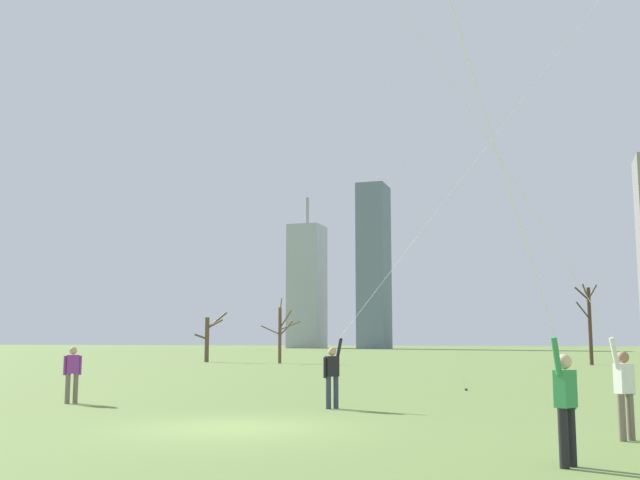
# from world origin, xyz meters

# --- Properties ---
(ground_plane) EXTENTS (400.00, 400.00, 0.00)m
(ground_plane) POSITION_xyz_m (0.00, 0.00, 0.00)
(ground_plane) COLOR olive
(kite_flyer_foreground_right_teal) EXTENTS (6.13, 2.75, 11.72)m
(kite_flyer_foreground_right_teal) POSITION_xyz_m (7.06, 0.06, 2.09)
(kite_flyer_foreground_right_teal) COLOR #726656
(kite_flyer_foreground_right_teal) RESTS_ON ground
(kite_flyer_midfield_center_green) EXTENTS (2.53, 7.86, 9.47)m
(kite_flyer_midfield_center_green) POSITION_xyz_m (6.30, -4.13, 2.19)
(kite_flyer_midfield_center_green) COLOR black
(kite_flyer_midfield_center_green) RESTS_ON ground
(kite_flyer_far_back_orange) EXTENTS (10.33, 5.76, 15.81)m
(kite_flyer_far_back_orange) POSITION_xyz_m (2.98, 6.03, 4.32)
(kite_flyer_far_back_orange) COLOR #33384C
(kite_flyer_far_back_orange) RESTS_ON ground
(bystander_strolling_midfield) EXTENTS (0.39, 0.38, 1.62)m
(bystander_strolling_midfield) POSITION_xyz_m (-6.92, 4.05, 0.90)
(bystander_strolling_midfield) COLOR #726656
(bystander_strolling_midfield) RESTS_ON ground
(bare_tree_right_of_center) EXTENTS (2.57, 2.64, 4.91)m
(bare_tree_right_of_center) POSITION_xyz_m (-13.83, 39.63, 2.38)
(bare_tree_right_of_center) COLOR brown
(bare_tree_right_of_center) RESTS_ON ground
(bare_tree_rightmost) EXTENTS (2.55, 1.06, 4.10)m
(bare_tree_rightmost) POSITION_xyz_m (-20.58, 40.85, 2.07)
(bare_tree_rightmost) COLOR brown
(bare_tree_rightmost) RESTS_ON ground
(bare_tree_far_right_edge) EXTENTS (1.58, 1.95, 5.76)m
(bare_tree_far_right_edge) POSITION_xyz_m (8.79, 42.97, 3.19)
(bare_tree_far_right_edge) COLOR #423326
(bare_tree_far_right_edge) RESTS_ON ground
(skyline_mid_tower_right) EXTENTS (6.83, 7.63, 32.35)m
(skyline_mid_tower_right) POSITION_xyz_m (-43.99, 135.88, 13.12)
(skyline_mid_tower_right) COLOR #9EA3AD
(skyline_mid_tower_right) RESTS_ON ground
(skyline_squat_block) EXTENTS (5.49, 7.66, 32.44)m
(skyline_squat_block) POSITION_xyz_m (-27.47, 128.17, 16.22)
(skyline_squat_block) COLOR slate
(skyline_squat_block) RESTS_ON ground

